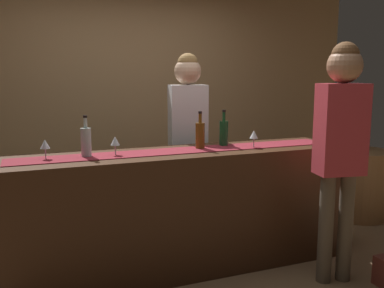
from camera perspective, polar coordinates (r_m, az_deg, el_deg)
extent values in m
plane|color=brown|center=(3.64, -1.38, -16.08)|extent=(10.00, 10.00, 0.00)
cube|color=tan|center=(5.12, -8.92, 7.93)|extent=(6.00, 0.12, 2.90)
cube|color=#3D2314|center=(3.46, -1.41, -8.83)|extent=(2.72, 0.60, 0.97)
cube|color=maroon|center=(3.34, -1.45, -0.89)|extent=(2.58, 0.28, 0.01)
cylinder|color=brown|center=(3.42, 1.09, 1.08)|extent=(0.07, 0.07, 0.21)
cylinder|color=brown|center=(3.41, 1.09, 3.46)|extent=(0.03, 0.03, 0.08)
cylinder|color=black|center=(3.40, 1.10, 4.24)|extent=(0.03, 0.03, 0.02)
cylinder|color=#194723|center=(3.58, 4.25, 1.41)|extent=(0.07, 0.07, 0.21)
cylinder|color=#194723|center=(3.56, 4.28, 3.68)|extent=(0.03, 0.03, 0.08)
cylinder|color=black|center=(3.55, 4.29, 4.43)|extent=(0.03, 0.03, 0.02)
cylinder|color=#B2C6C1|center=(3.18, -13.94, 0.18)|extent=(0.07, 0.07, 0.21)
cylinder|color=#B2C6C1|center=(3.16, -14.04, 2.73)|extent=(0.03, 0.03, 0.08)
cylinder|color=black|center=(3.15, -14.07, 3.57)|extent=(0.03, 0.03, 0.02)
cylinder|color=silver|center=(3.17, -18.91, -1.95)|extent=(0.06, 0.06, 0.00)
cylinder|color=silver|center=(3.17, -18.95, -1.25)|extent=(0.01, 0.01, 0.08)
cone|color=silver|center=(3.15, -19.01, 0.00)|extent=(0.07, 0.07, 0.06)
cylinder|color=silver|center=(3.20, -10.16, -1.51)|extent=(0.06, 0.06, 0.00)
cylinder|color=silver|center=(3.19, -10.18, -0.82)|extent=(0.01, 0.01, 0.08)
cone|color=silver|center=(3.18, -10.22, 0.43)|extent=(0.07, 0.07, 0.06)
cylinder|color=silver|center=(3.52, 8.21, -0.49)|extent=(0.06, 0.06, 0.00)
cylinder|color=silver|center=(3.51, 8.22, 0.15)|extent=(0.01, 0.01, 0.08)
cone|color=silver|center=(3.50, 8.25, 1.28)|extent=(0.07, 0.07, 0.06)
cylinder|color=#26262B|center=(4.11, 0.54, -6.96)|extent=(0.11, 0.11, 0.82)
cylinder|color=#26262B|center=(4.08, -1.65, -7.12)|extent=(0.11, 0.11, 0.82)
cube|color=white|center=(3.95, -0.56, 3.20)|extent=(0.36, 0.24, 0.65)
sphere|color=#DBAD89|center=(3.93, -0.57, 9.67)|extent=(0.25, 0.25, 0.25)
sphere|color=olive|center=(3.93, -0.57, 10.66)|extent=(0.19, 0.19, 0.19)
cylinder|color=brown|center=(3.41, 17.41, -10.73)|extent=(0.11, 0.11, 0.83)
cylinder|color=brown|center=(3.48, 19.77, -10.42)|extent=(0.11, 0.11, 0.83)
cube|color=#B7333D|center=(3.27, 19.27, 1.84)|extent=(0.37, 0.26, 0.66)
sphere|color=#9E7051|center=(3.25, 19.70, 9.82)|extent=(0.25, 0.25, 0.25)
sphere|color=brown|center=(3.25, 19.77, 11.03)|extent=(0.20, 0.20, 0.20)
cylinder|color=olive|center=(5.08, 21.22, -4.90)|extent=(0.68, 0.68, 0.74)
cylinder|color=#A8A399|center=(5.02, 20.82, 0.66)|extent=(0.13, 0.13, 0.24)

